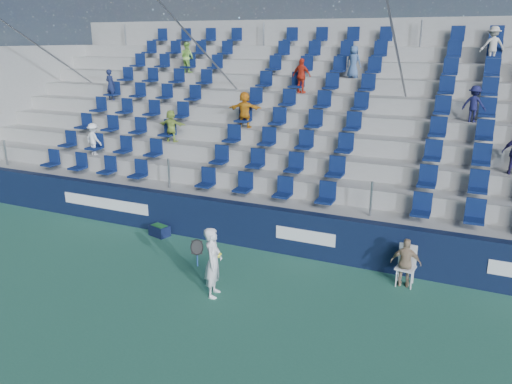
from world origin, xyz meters
TOP-DOWN VIEW (x-y plane):
  - ground at (0.00, 0.00)m, footprint 70.00×70.00m
  - sponsor_wall at (0.00, 3.15)m, footprint 24.00×0.32m
  - grandstand at (0.00, 8.24)m, footprint 24.00×8.17m
  - tennis_player at (0.29, 0.32)m, footprint 0.69×0.67m
  - line_judge_chair at (4.09, 2.65)m, footprint 0.46×0.48m
  - line_judge at (4.09, 2.50)m, footprint 0.70×0.33m
  - ball_bin at (-2.85, 2.75)m, footprint 0.64×0.51m

SIDE VIEW (x-z plane):
  - ground at x=0.00m, z-range 0.00..0.00m
  - ball_bin at x=-2.85m, z-range 0.01..0.33m
  - line_judge_chair at x=4.09m, z-range 0.07..1.01m
  - line_judge at x=4.09m, z-range 0.00..1.17m
  - sponsor_wall at x=0.00m, z-range 0.00..1.20m
  - tennis_player at x=0.29m, z-range 0.00..1.60m
  - grandstand at x=0.00m, z-range -1.18..5.45m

